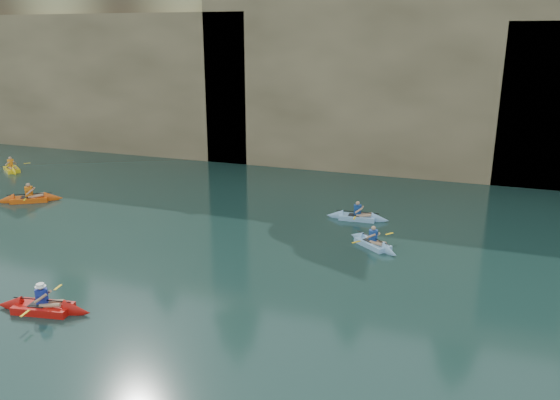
% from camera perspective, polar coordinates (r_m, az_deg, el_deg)
% --- Properties ---
extents(ground, '(160.00, 160.00, 0.00)m').
position_cam_1_polar(ground, '(17.35, -10.27, -13.55)').
color(ground, black).
rests_on(ground, ground).
extents(cliff, '(70.00, 16.00, 12.00)m').
position_cam_1_polar(cliff, '(43.60, 9.70, 13.10)').
color(cliff, tan).
rests_on(cliff, ground).
extents(cliff_slab_west, '(26.00, 2.40, 10.56)m').
position_cam_1_polar(cliff_slab_west, '(45.15, -18.69, 11.68)').
color(cliff_slab_west, '#957F5A').
rests_on(cliff_slab_west, ground).
extents(cliff_slab_center, '(24.00, 2.40, 11.40)m').
position_cam_1_polar(cliff_slab_center, '(36.01, 10.67, 11.82)').
color(cliff_slab_center, '#957F5A').
rests_on(cliff_slab_center, ground).
extents(sea_cave_west, '(4.50, 1.00, 4.00)m').
position_cam_1_polar(sea_cave_west, '(43.81, -16.73, 7.38)').
color(sea_cave_west, black).
rests_on(sea_cave_west, ground).
extents(sea_cave_center, '(3.50, 1.00, 3.20)m').
position_cam_1_polar(sea_cave_center, '(37.39, 1.02, 5.93)').
color(sea_cave_center, black).
rests_on(sea_cave_center, ground).
extents(sea_cave_east, '(5.00, 1.00, 4.50)m').
position_cam_1_polar(sea_cave_east, '(35.42, 23.08, 5.03)').
color(sea_cave_east, black).
rests_on(sea_cave_east, ground).
extents(main_kayaker, '(3.41, 2.25, 1.24)m').
position_cam_1_polar(main_kayaker, '(19.78, -23.50, -10.23)').
color(main_kayaker, red).
rests_on(main_kayaker, ground).
extents(kayaker_orange, '(3.29, 2.44, 1.29)m').
position_cam_1_polar(kayaker_orange, '(32.63, -24.67, 0.12)').
color(kayaker_orange, '#E2520E').
rests_on(kayaker_orange, ground).
extents(kayaker_ltblue_near, '(2.72, 2.35, 1.15)m').
position_cam_1_polar(kayaker_ltblue_near, '(23.78, 9.67, -4.48)').
color(kayaker_ltblue_near, '#87B7E3').
rests_on(kayaker_ltblue_near, ground).
extents(kayaker_yellow, '(2.87, 2.32, 1.22)m').
position_cam_1_polar(kayaker_yellow, '(40.46, -26.24, 2.92)').
color(kayaker_yellow, yellow).
rests_on(kayaker_yellow, ground).
extents(kayaker_ltblue_mid, '(3.12, 2.32, 1.17)m').
position_cam_1_polar(kayaker_ltblue_mid, '(27.03, 8.07, -1.76)').
color(kayaker_ltblue_mid, '#87B6E3').
rests_on(kayaker_ltblue_mid, ground).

